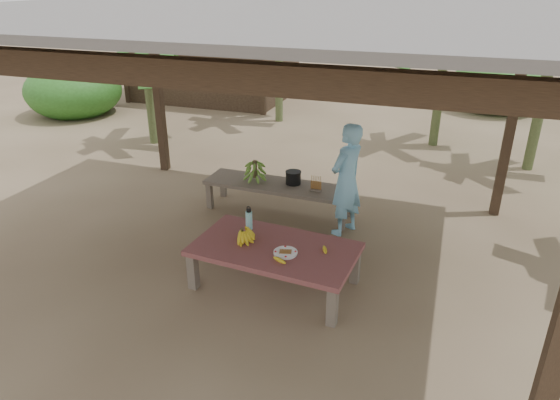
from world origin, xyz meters
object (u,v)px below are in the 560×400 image
(bench, at_px, (279,188))
(woman, at_px, (346,180))
(work_table, at_px, (275,252))
(water_flask, at_px, (249,219))
(ripe_banana_bunch, at_px, (242,234))
(plate, at_px, (285,253))
(cooking_pot, at_px, (293,178))

(bench, height_order, woman, woman)
(work_table, xyz_separation_m, bench, (-0.60, 1.83, -0.04))
(water_flask, distance_m, woman, 1.52)
(ripe_banana_bunch, relative_size, plate, 1.08)
(work_table, distance_m, ripe_banana_bunch, 0.42)
(cooking_pot, bearing_deg, bench, -157.64)
(woman, bearing_deg, bench, -80.67)
(bench, distance_m, water_flask, 1.55)
(bench, height_order, water_flask, water_flask)
(bench, xyz_separation_m, water_flask, (0.17, -1.53, 0.23))
(plate, xyz_separation_m, woman, (0.29, 1.65, 0.25))
(work_table, relative_size, water_flask, 6.34)
(plate, bearing_deg, bench, 111.50)
(ripe_banana_bunch, xyz_separation_m, woman, (0.85, 1.53, 0.19))
(water_flask, xyz_separation_m, cooking_pot, (0.03, 1.61, -0.08))
(work_table, height_order, ripe_banana_bunch, ripe_banana_bunch)
(work_table, height_order, cooking_pot, cooking_pot)
(bench, relative_size, water_flask, 7.50)
(water_flask, height_order, cooking_pot, water_flask)
(work_table, relative_size, bench, 0.84)
(work_table, bearing_deg, water_flask, 149.05)
(plate, relative_size, cooking_pot, 1.19)
(cooking_pot, relative_size, woman, 0.14)
(ripe_banana_bunch, height_order, cooking_pot, ripe_banana_bunch)
(cooking_pot, bearing_deg, work_table, -78.12)
(woman, bearing_deg, plate, 14.96)
(ripe_banana_bunch, distance_m, plate, 0.58)
(cooking_pot, distance_m, woman, 0.97)
(bench, bearing_deg, woman, -14.41)
(water_flask, bearing_deg, bench, 96.32)
(bench, bearing_deg, ripe_banana_bunch, -82.26)
(bench, relative_size, cooking_pot, 10.08)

